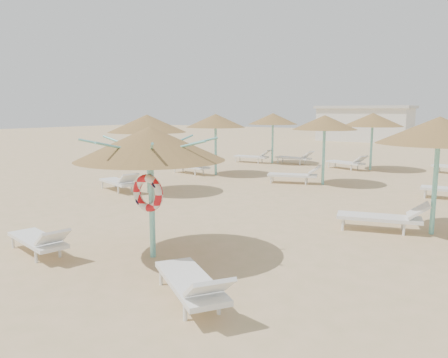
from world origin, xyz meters
The scene contains 6 objects.
ground centered at (0.00, 0.00, 0.00)m, with size 120.00×120.00×0.00m, color tan.
main_palapa centered at (0.16, -0.14, 2.20)m, with size 2.83×2.83×2.54m.
lounger_main_a centered at (-1.74, -1.31, 0.32)m, with size 1.93×0.93×0.67m.
lounger_main_b centered at (2.14, -1.40, 0.35)m, with size 2.00×1.62×0.73m.
palapa_field centered at (1.14, 9.81, 2.31)m, with size 18.90×14.01×2.72m.
service_hut centered at (-6.00, 35.00, 1.64)m, with size 8.40×4.40×3.25m.
Camera 1 is at (5.88, -6.16, 2.83)m, focal length 35.00 mm.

